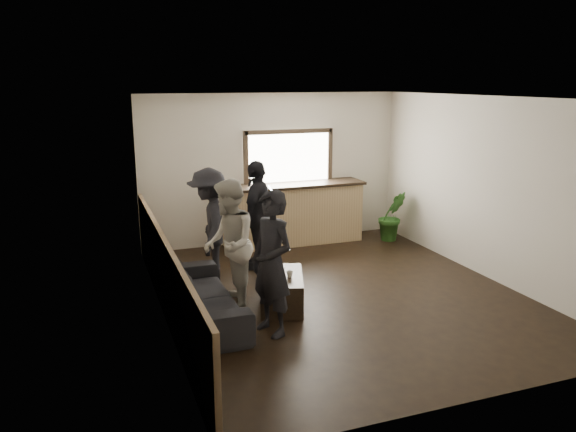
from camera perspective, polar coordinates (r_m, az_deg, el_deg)
name	(u,v)px	position (r m, az deg, el deg)	size (l,w,h in m)	color
ground	(339,294)	(8.28, 5.19, -7.86)	(5.00, 6.00, 0.01)	black
room_shell	(292,199)	(7.57, 0.38, 1.77)	(5.01, 6.01, 2.80)	silver
bar_counter	(293,210)	(10.57, 0.53, 0.62)	(2.70, 0.68, 2.13)	tan
sofa	(201,296)	(7.42, -8.85, -8.00)	(2.14, 0.84, 0.63)	black
coffee_table	(282,290)	(7.75, -0.61, -7.57)	(0.56, 1.00, 0.45)	black
cup_a	(275,267)	(7.87, -1.30, -5.16)	(0.11, 0.11, 0.09)	silver
cup_b	(290,274)	(7.58, 0.16, -5.93)	(0.09, 0.09, 0.09)	silver
potted_plant	(392,216)	(10.96, 10.53, 0.01)	(0.53, 0.43, 0.97)	#2D6623
person_a	(272,264)	(6.74, -1.66, -4.85)	(0.63, 0.76, 1.78)	black
person_b	(229,245)	(7.55, -6.03, -2.92)	(0.84, 0.98, 1.77)	#B6B1A4
person_c	(210,225)	(8.65, -7.93, -0.89)	(0.89, 1.24, 1.75)	black
person_d	(258,215)	(9.14, -3.10, 0.12)	(0.96, 1.10, 1.78)	black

